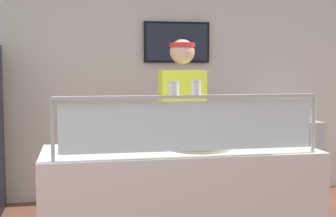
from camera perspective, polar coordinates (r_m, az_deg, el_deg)
shop_rear_unit at (r=5.57m, az=-3.50°, el=3.22°), size 6.32×0.13×2.70m
serving_counter at (r=3.50m, az=1.39°, el=-12.53°), size 1.92×0.73×0.95m
sneeze_guard at (r=3.05m, az=2.63°, el=-1.04°), size 1.74×0.06×0.40m
pizza_tray at (r=3.39m, az=3.86°, el=-4.54°), size 0.45×0.45×0.04m
pizza_server at (r=3.36m, az=3.45°, el=-4.24°), size 0.14×0.29×0.01m
parmesan_shaker at (r=3.02m, az=0.69°, el=2.34°), size 0.07×0.07×0.09m
pepper_flake_shaker at (r=3.05m, az=3.38°, el=2.39°), size 0.06×0.06×0.09m
worker_figure at (r=4.07m, az=1.77°, el=-2.37°), size 0.41×0.50×1.76m
prep_shelf at (r=5.65m, az=13.76°, el=-6.05°), size 0.70×0.55×0.92m
pizza_box_stack at (r=5.57m, az=13.82°, el=-0.72°), size 0.46×0.46×0.14m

